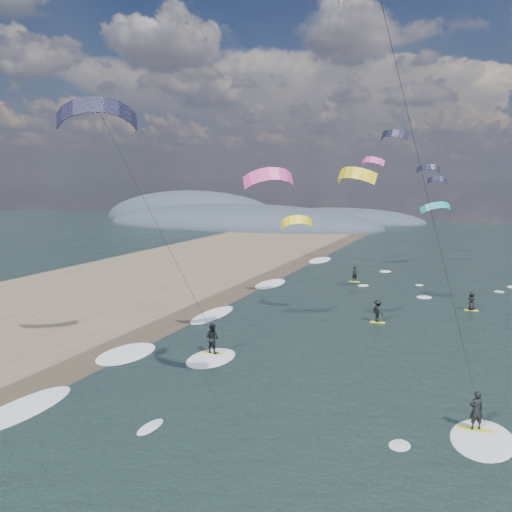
% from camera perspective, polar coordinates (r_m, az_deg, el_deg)
% --- Properties ---
extents(wet_sand_strip, '(3.00, 240.00, 0.00)m').
position_cam_1_polar(wet_sand_strip, '(33.59, -19.45, -11.38)').
color(wet_sand_strip, '#382D23').
rests_on(wet_sand_strip, ground).
extents(coastal_hills, '(80.00, 41.00, 15.00)m').
position_cam_1_polar(coastal_hills, '(133.47, -2.35, 3.28)').
color(coastal_hills, '#3D4756').
rests_on(coastal_hills, ground).
extents(kitesurfer_near_a, '(7.89, 9.07, 18.95)m').
position_cam_1_polar(kitesurfer_near_a, '(20.77, 13.78, 18.06)').
color(kitesurfer_near_a, '#CFDD27').
rests_on(kitesurfer_near_a, ground).
extents(kitesurfer_near_b, '(7.26, 9.19, 15.40)m').
position_cam_1_polar(kitesurfer_near_b, '(31.59, -12.01, 6.75)').
color(kitesurfer_near_b, '#CFDD27').
rests_on(kitesurfer_near_b, ground).
extents(far_kitesurfers, '(12.66, 16.83, 1.73)m').
position_cam_1_polar(far_kitesurfers, '(47.97, 14.03, -4.35)').
color(far_kitesurfers, '#CFDD27').
rests_on(far_kitesurfers, ground).
extents(bg_kite_field, '(13.90, 72.16, 9.88)m').
position_cam_1_polar(bg_kite_field, '(67.31, 13.72, 7.96)').
color(bg_kite_field, yellow).
rests_on(bg_kite_field, ground).
extents(shoreline_surf, '(2.40, 79.40, 0.11)m').
position_cam_1_polar(shoreline_surf, '(36.43, -13.03, -9.61)').
color(shoreline_surf, white).
rests_on(shoreline_surf, ground).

